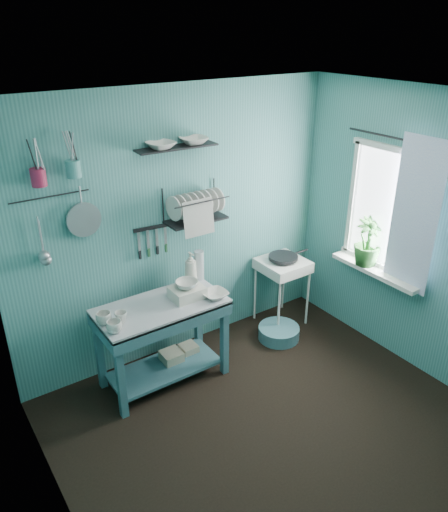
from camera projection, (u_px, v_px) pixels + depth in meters
floor at (279, 433)px, 3.94m from camera, size 3.20×3.20×0.00m
ceiling at (300, 106)px, 2.87m from camera, size 3.20×3.20×0.00m
wall_back at (179, 227)px, 4.52m from camera, size 3.20×0.00×3.20m
wall_left at (54, 382)px, 2.59m from camera, size 0.00×3.00×3.00m
wall_right at (432, 242)px, 4.22m from camera, size 0.00×3.00×3.00m
work_counter at (163, 343)px, 4.36m from camera, size 1.12×0.59×0.78m
mug_left at (114, 327)px, 3.81m from camera, size 0.12×0.12×0.10m
mug_mid at (121, 317)px, 3.94m from camera, size 0.14×0.14×0.09m
mug_right at (104, 318)px, 3.92m from camera, size 0.17×0.17×0.10m
wash_tub at (187, 293)px, 4.29m from camera, size 0.28×0.22×0.10m
tub_bowl at (187, 284)px, 4.25m from camera, size 0.20×0.19×0.06m
soap_bottle at (191, 268)px, 4.50m from camera, size 0.12×0.12×0.30m
water_bottle at (199, 265)px, 4.57m from camera, size 0.09×0.09×0.28m
counter_bowl at (215, 295)px, 4.30m from camera, size 0.22×0.22×0.05m
hotplate_stand at (281, 291)px, 5.25m from camera, size 0.52×0.52×0.72m
frying_pan at (283, 257)px, 5.08m from camera, size 0.30×0.30×0.03m
knife_strip at (151, 228)px, 4.32m from camera, size 0.32×0.05×0.03m
dish_rack at (196, 204)px, 4.37m from camera, size 0.56×0.26×0.32m
upper_shelf at (177, 147)px, 4.10m from camera, size 0.71×0.21×0.01m
shelf_bowl_left at (161, 139)px, 3.99m from camera, size 0.26×0.26×0.06m
shelf_bowl_right at (194, 141)px, 4.17m from camera, size 0.26×0.26×0.06m
utensil_cup_magenta at (38, 177)px, 3.57m from camera, size 0.11×0.11×0.13m
utensil_cup_teal at (73, 169)px, 3.69m from camera, size 0.11×0.11×0.13m
colander at (84, 220)px, 3.92m from camera, size 0.28×0.03×0.28m
ladle_outer at (40, 235)px, 3.77m from camera, size 0.01×0.01×0.30m
ladle_inner at (42, 239)px, 3.79m from camera, size 0.01×0.01×0.30m
hook_rail at (50, 197)px, 3.72m from camera, size 0.60×0.01×0.01m
window_glass at (390, 210)px, 4.48m from camera, size 0.00×1.10×1.10m
windowsill at (375, 271)px, 4.69m from camera, size 0.16×0.95×0.04m
curtain at (414, 216)px, 4.20m from camera, size 0.00×1.35×1.35m
curtain_rod at (397, 138)px, 4.18m from camera, size 0.02×1.05×0.02m
potted_plant at (368, 242)px, 4.68m from camera, size 0.32×0.32×0.47m
storage_tin_large at (172, 362)px, 4.57m from camera, size 0.18×0.18×0.22m
storage_tin_small at (189, 354)px, 4.70m from camera, size 0.15×0.15×0.20m
floor_basin at (279, 333)px, 5.08m from camera, size 0.42×0.42×0.13m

